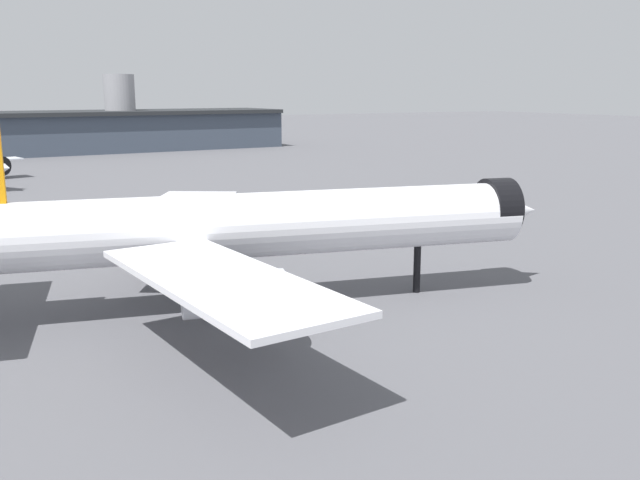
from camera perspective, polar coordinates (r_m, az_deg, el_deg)
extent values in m
plane|color=#56565B|center=(60.82, -5.11, -5.62)|extent=(900.00, 900.00, 0.00)
cylinder|color=white|center=(59.60, -6.38, 1.18)|extent=(51.02, 17.02, 5.58)
cone|color=white|center=(68.62, 15.14, 2.28)|extent=(7.22, 6.72, 5.47)
cylinder|color=black|center=(67.98, 14.35, 2.59)|extent=(3.72, 6.06, 5.63)
cube|color=white|center=(73.20, -11.36, 2.51)|extent=(18.87, 23.90, 0.45)
cylinder|color=#B7BAC1|center=(70.93, -10.11, 0.74)|extent=(7.66, 4.61, 3.07)
cube|color=white|center=(45.41, -8.14, -3.24)|extent=(10.10, 23.60, 0.45)
cylinder|color=#B7BAC1|center=(48.70, -7.12, -4.40)|extent=(7.66, 4.61, 3.07)
cylinder|color=black|center=(65.42, 7.98, -2.38)|extent=(0.67, 0.67, 4.46)
cylinder|color=black|center=(63.19, -9.02, -2.94)|extent=(0.67, 0.67, 4.46)
cylinder|color=black|center=(57.59, -8.27, -4.40)|extent=(0.67, 0.67, 4.46)
cone|color=silver|center=(142.61, -24.63, 5.44)|extent=(4.98, 5.12, 3.47)
cylinder|color=black|center=(143.16, -24.80, 5.56)|extent=(3.88, 3.21, 3.57)
cylinder|color=#939399|center=(232.32, -16.08, 10.03)|extent=(9.48, 9.48, 23.76)
cube|color=black|center=(94.00, 1.32, 1.17)|extent=(5.93, 3.77, 0.35)
cube|color=red|center=(93.43, 0.34, 1.71)|extent=(2.76, 2.83, 1.60)
cube|color=#1E2D38|center=(93.16, -0.25, 1.88)|extent=(0.63, 1.88, 0.80)
cube|color=red|center=(94.01, 1.91, 1.96)|extent=(3.82, 3.14, 2.20)
cylinder|color=black|center=(92.49, 0.34, 0.88)|extent=(0.94, 0.52, 0.90)
cylinder|color=black|center=(94.69, 0.02, 1.15)|extent=(0.94, 0.52, 0.90)
cylinder|color=black|center=(93.42, 2.64, 0.98)|extent=(0.94, 0.52, 0.90)
cylinder|color=black|center=(95.60, 2.27, 1.24)|extent=(0.94, 0.52, 0.90)
cube|color=black|center=(95.94, -5.54, 1.26)|extent=(2.97, 3.57, 0.30)
cube|color=red|center=(96.37, -6.01, 1.76)|extent=(2.02, 1.90, 1.20)
cube|color=#1E2D38|center=(96.67, -6.28, 1.93)|extent=(1.21, 0.73, 0.60)
cube|color=red|center=(95.49, -5.27, 1.58)|extent=(2.34, 2.46, 0.90)
cylinder|color=black|center=(96.01, -6.36, 1.16)|extent=(0.59, 0.75, 0.70)
cylinder|color=black|center=(97.25, -5.79, 1.32)|extent=(0.59, 0.75, 0.70)
cylinder|color=black|center=(94.68, -5.28, 1.03)|extent=(0.59, 0.75, 0.70)
cylinder|color=black|center=(95.94, -4.72, 1.19)|extent=(0.59, 0.75, 0.70)
cube|color=black|center=(92.95, -11.85, 0.59)|extent=(2.25, 2.77, 0.20)
cube|color=beige|center=(92.80, -11.87, 1.08)|extent=(2.25, 2.77, 1.40)
sphere|color=black|center=(93.96, -12.27, 0.64)|extent=(0.44, 0.44, 0.44)
sphere|color=black|center=(93.87, -11.36, 0.67)|extent=(0.44, 0.44, 0.44)
sphere|color=black|center=(92.08, -12.34, 0.40)|extent=(0.44, 0.44, 0.44)
sphere|color=black|center=(91.99, -11.41, 0.43)|extent=(0.44, 0.44, 0.44)
cone|color=#F2600C|center=(84.88, -22.64, -1.14)|extent=(0.62, 0.62, 0.77)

